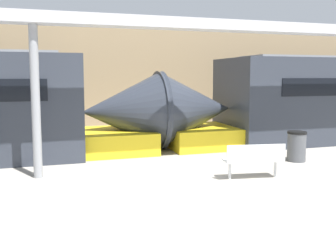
{
  "coord_description": "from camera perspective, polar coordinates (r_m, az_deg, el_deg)",
  "views": [
    {
      "loc": [
        -2.65,
        -6.63,
        2.47
      ],
      "look_at": [
        0.3,
        3.01,
        1.4
      ],
      "focal_mm": 40.0,
      "sensor_mm": 36.0,
      "label": 1
    }
  ],
  "objects": [
    {
      "name": "support_column_near",
      "position": [
        9.48,
        -19.53,
        1.92
      ],
      "size": [
        0.21,
        0.21,
        3.69
      ],
      "primitive_type": "cylinder",
      "color": "gray",
      "rests_on": "ground_plane"
    },
    {
      "name": "bench_near",
      "position": [
        9.24,
        13.01,
        -6.3
      ],
      "size": [
        1.49,
        0.64,
        0.86
      ],
      "rotation": [
        0.0,
        0.0,
        -0.15
      ],
      "color": "silver",
      "rests_on": "ground_plane"
    },
    {
      "name": "station_wall",
      "position": [
        16.84,
        -8.02,
        6.1
      ],
      "size": [
        56.0,
        0.2,
        5.0
      ],
      "primitive_type": "cube",
      "color": "#9E8460",
      "rests_on": "ground_plane"
    },
    {
      "name": "ground_plane",
      "position": [
        7.56,
        4.62,
        -13.04
      ],
      "size": [
        60.0,
        60.0,
        0.0
      ],
      "primitive_type": "plane",
      "color": "#A8A093"
    },
    {
      "name": "canopy_beam",
      "position": [
        9.56,
        -19.96,
        13.86
      ],
      "size": [
        28.0,
        0.6,
        0.28
      ],
      "primitive_type": "cube",
      "color": "#B7B7BC",
      "rests_on": "support_column_near"
    },
    {
      "name": "trash_bin",
      "position": [
        11.5,
        19.0,
        -4.45
      ],
      "size": [
        0.55,
        0.55,
        0.87
      ],
      "color": "#4C4F54",
      "rests_on": "ground_plane"
    }
  ]
}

